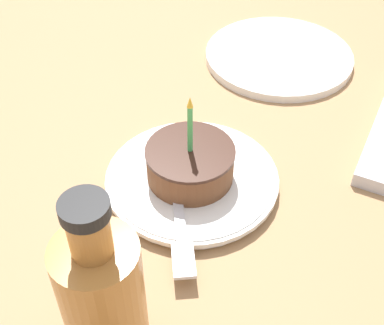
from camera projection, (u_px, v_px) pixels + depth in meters
ground_plane at (194, 184)px, 0.70m from camera, size 2.40×2.40×0.04m
plate at (192, 179)px, 0.67m from camera, size 0.22×0.22×0.02m
cake_slice at (190, 163)px, 0.65m from camera, size 0.11×0.11×0.12m
fork at (180, 221)px, 0.60m from camera, size 0.16×0.11×0.00m
bottle at (103, 298)px, 0.46m from camera, size 0.07×0.07×0.20m
side_plate at (279, 56)px, 0.88m from camera, size 0.24×0.24×0.01m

